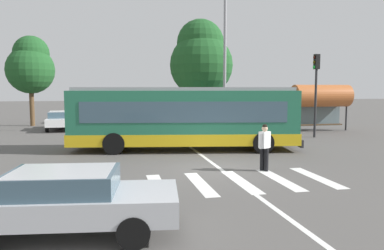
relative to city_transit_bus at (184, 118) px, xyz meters
The scene contains 17 objects.
ground_plane 4.87m from the city_transit_bus, 85.51° to the right, with size 160.00×160.00×0.00m, color #514F4C.
city_transit_bus is the anchor object (origin of this frame).
pedestrian_crossing_street 5.65m from the city_transit_bus, 69.72° to the right, with size 0.51×0.43×1.72m.
foreground_sedan 11.04m from the city_transit_bus, 113.79° to the right, with size 4.70×2.40×1.35m.
parked_car_white 12.88m from the city_transit_bus, 123.11° to the left, with size 2.09×4.60×1.35m.
parked_car_red 11.59m from the city_transit_bus, 111.44° to the left, with size 1.98×4.56×1.35m.
parked_car_champagne 10.82m from the city_transit_bus, 98.39° to the left, with size 1.90×4.51×1.35m.
parked_car_silver 11.29m from the city_transit_bus, 85.15° to the left, with size 2.01×4.57×1.35m.
parked_car_teal 11.20m from the city_transit_bus, 71.09° to the left, with size 2.18×4.63×1.35m.
parked_car_blue 12.72m from the city_transit_bus, 60.19° to the left, with size 2.02×4.57×1.35m.
traffic_light_far_corner 9.41m from the city_transit_bus, 18.72° to the left, with size 0.33×0.32×5.06m.
bus_stop_shelter 12.52m from the city_transit_bus, 28.70° to the left, with size 4.16×1.54×3.25m.
twin_arm_street_lamp 8.74m from the city_transit_bus, 58.05° to the left, with size 5.07×0.32×9.40m.
background_tree_left 17.50m from the city_transit_bus, 123.89° to the left, with size 3.73×3.73×7.15m.
background_tree_right 13.74m from the city_transit_bus, 72.84° to the left, with size 5.18×5.18×8.67m.
crosswalk_painted_stripes 6.80m from the city_transit_bus, 90.88° to the right, with size 7.20×3.09×0.01m.
lane_center_line 3.08m from the city_transit_bus, 79.62° to the right, with size 0.16×24.00×0.01m, color silver.
Camera 1 is at (-3.89, -13.42, 3.02)m, focal length 35.42 mm.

